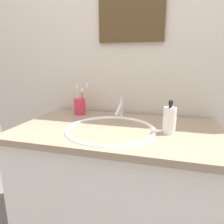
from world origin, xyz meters
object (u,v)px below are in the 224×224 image
object	(u,v)px
soap_dispenser	(169,120)
wall_mirror	(131,2)
toothbrush_cup	(80,106)
toothbrush_yellow	(86,97)
toothbrush_red	(82,99)
faucet	(120,108)
toothbrush_white	(78,97)

from	to	relation	value
soap_dispenser	wall_mirror	distance (m)	0.79
toothbrush_cup	toothbrush_yellow	bearing A→B (deg)	13.45
toothbrush_cup	wall_mirror	world-z (taller)	wall_mirror
toothbrush_red	soap_dispenser	world-z (taller)	toothbrush_red
wall_mirror	toothbrush_red	bearing A→B (deg)	-158.94
faucet	toothbrush_red	xyz separation A→B (m)	(-0.28, 0.04, 0.04)
toothbrush_white	toothbrush_yellow	xyz separation A→B (m)	(0.07, -0.02, 0.01)
toothbrush_yellow	wall_mirror	world-z (taller)	wall_mirror
faucet	toothbrush_white	size ratio (longest dim) A/B	0.88
faucet	toothbrush_yellow	bearing A→B (deg)	168.73
toothbrush_yellow	soap_dispenser	distance (m)	0.61
toothbrush_white	toothbrush_yellow	distance (m)	0.07
toothbrush_red	toothbrush_yellow	bearing A→B (deg)	26.03
soap_dispenser	toothbrush_white	bearing A→B (deg)	156.17
soap_dispenser	toothbrush_yellow	bearing A→B (deg)	155.53
faucet	toothbrush_red	size ratio (longest dim) A/B	0.97
toothbrush_cup	faucet	bearing A→B (deg)	-7.89
soap_dispenser	wall_mirror	xyz separation A→B (m)	(-0.27, 0.36, 0.65)
toothbrush_red	toothbrush_white	size ratio (longest dim) A/B	0.91
toothbrush_yellow	soap_dispenser	xyz separation A→B (m)	(0.56, -0.25, -0.05)
toothbrush_cup	soap_dispenser	distance (m)	0.64
toothbrush_cup	toothbrush_red	xyz separation A→B (m)	(0.02, -0.00, 0.05)
toothbrush_white	toothbrush_yellow	bearing A→B (deg)	-18.45
toothbrush_cup	toothbrush_white	size ratio (longest dim) A/B	0.56
toothbrush_white	wall_mirror	world-z (taller)	wall_mirror
toothbrush_cup	soap_dispenser	bearing A→B (deg)	-22.16
toothbrush_yellow	wall_mirror	bearing A→B (deg)	20.63
toothbrush_cup	toothbrush_red	distance (m)	0.05
toothbrush_red	toothbrush_white	bearing A→B (deg)	142.55
toothbrush_white	soap_dispenser	bearing A→B (deg)	-23.83
toothbrush_red	wall_mirror	size ratio (longest dim) A/B	0.37
wall_mirror	toothbrush_yellow	bearing A→B (deg)	-159.37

